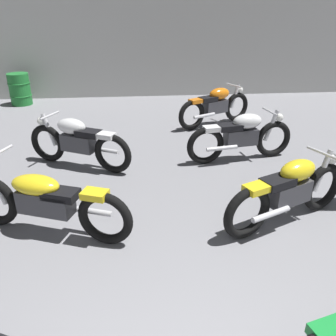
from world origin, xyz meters
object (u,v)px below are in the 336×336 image
at_px(motorcycle_left_row_2, 78,141).
at_px(oil_drum, 20,89).
at_px(motorcycle_right_row_2, 241,136).
at_px(motorcycle_left_row_1, 45,201).
at_px(motorcycle_right_row_1, 289,190).
at_px(motorcycle_right_row_3, 216,105).

distance_m(motorcycle_left_row_2, oil_drum, 4.81).
bearing_deg(motorcycle_right_row_2, motorcycle_left_row_1, -146.48).
relative_size(motorcycle_left_row_1, motorcycle_left_row_2, 1.14).
height_order(motorcycle_left_row_1, motorcycle_right_row_2, motorcycle_left_row_1).
xyz_separation_m(motorcycle_left_row_1, oil_drum, (-2.05, 6.22, -0.03)).
bearing_deg(motorcycle_left_row_2, motorcycle_right_row_1, -34.56).
bearing_deg(motorcycle_right_row_1, oil_drum, 128.69).
bearing_deg(motorcycle_left_row_2, motorcycle_left_row_1, -93.42).
distance_m(motorcycle_right_row_1, motorcycle_right_row_3, 3.98).
bearing_deg(oil_drum, motorcycle_right_row_3, -24.64).
distance_m(motorcycle_right_row_1, motorcycle_right_row_2, 1.98).
bearing_deg(motorcycle_right_row_3, motorcycle_left_row_1, -126.43).
xyz_separation_m(motorcycle_left_row_1, motorcycle_right_row_3, (2.91, 3.94, 0.01)).
bearing_deg(motorcycle_right_row_3, motorcycle_right_row_2, -89.52).
bearing_deg(motorcycle_right_row_1, motorcycle_left_row_2, 145.44).
bearing_deg(motorcycle_right_row_1, motorcycle_right_row_2, 91.04).
bearing_deg(motorcycle_left_row_1, motorcycle_right_row_3, 53.57).
relative_size(motorcycle_left_row_2, motorcycle_right_row_2, 0.92).
bearing_deg(motorcycle_right_row_2, motorcycle_right_row_1, -88.96).
bearing_deg(motorcycle_left_row_1, motorcycle_left_row_2, 86.58).
distance_m(motorcycle_right_row_1, oil_drum, 8.02).
height_order(motorcycle_right_row_1, motorcycle_right_row_3, same).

